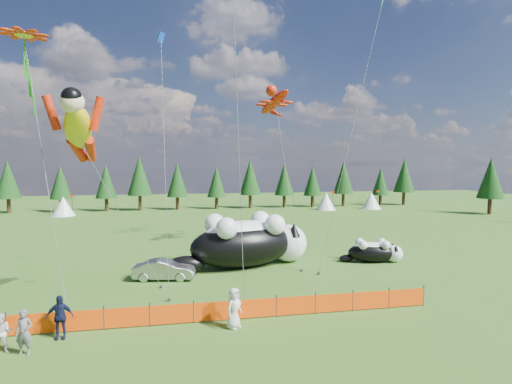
# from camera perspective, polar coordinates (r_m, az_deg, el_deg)

# --- Properties ---
(ground) EXTENTS (160.00, 160.00, 0.00)m
(ground) POSITION_cam_1_polar(r_m,az_deg,el_deg) (22.83, -6.58, -15.12)
(ground) COLOR #183B0A
(ground) RESTS_ON ground
(safety_fence) EXTENTS (22.06, 0.06, 1.10)m
(safety_fence) POSITION_cam_1_polar(r_m,az_deg,el_deg) (19.85, -5.89, -16.56)
(safety_fence) COLOR #262626
(safety_fence) RESTS_ON ground
(tree_line) EXTENTS (90.00, 4.00, 8.00)m
(tree_line) POSITION_cam_1_polar(r_m,az_deg,el_deg) (66.63, -9.61, 0.96)
(tree_line) COLOR black
(tree_line) RESTS_ON ground
(festival_tents) EXTENTS (50.00, 3.20, 2.80)m
(festival_tents) POSITION_cam_1_polar(r_m,az_deg,el_deg) (63.09, 0.58, -1.52)
(festival_tents) COLOR white
(festival_tents) RESTS_ON ground
(cat_large) EXTENTS (10.55, 5.71, 3.87)m
(cat_large) POSITION_cam_1_polar(r_m,az_deg,el_deg) (29.37, -0.96, -7.05)
(cat_large) COLOR black
(cat_large) RESTS_ON ground
(cat_small) EXTENTS (4.82, 2.41, 1.75)m
(cat_small) POSITION_cam_1_polar(r_m,az_deg,el_deg) (32.05, 16.58, -8.11)
(cat_small) COLOR black
(cat_small) RESTS_ON ground
(car) EXTENTS (4.09, 1.99, 1.29)m
(car) POSITION_cam_1_polar(r_m,az_deg,el_deg) (26.94, -12.97, -10.77)
(car) COLOR #A4A5A9
(car) RESTS_ON ground
(spectator_a) EXTENTS (0.71, 0.52, 1.81)m
(spectator_a) POSITION_cam_1_polar(r_m,az_deg,el_deg) (18.84, -30.23, -16.94)
(spectator_a) COLOR slate
(spectator_a) RESTS_ON ground
(spectator_b) EXTENTS (0.83, 0.55, 1.60)m
(spectator_b) POSITION_cam_1_polar(r_m,az_deg,el_deg) (19.44, -32.55, -16.70)
(spectator_b) COLOR silver
(spectator_b) RESTS_ON ground
(spectator_c) EXTENTS (1.12, 0.59, 1.89)m
(spectator_c) POSITION_cam_1_polar(r_m,az_deg,el_deg) (19.73, -26.25, -15.72)
(spectator_c) COLOR #121733
(spectator_c) RESTS_ON ground
(spectator_e) EXTENTS (1.06, 1.06, 1.86)m
(spectator_e) POSITION_cam_1_polar(r_m,az_deg,el_deg) (18.91, -3.16, -16.23)
(spectator_e) COLOR silver
(spectator_e) RESTS_ON ground
(superhero_kite) EXTENTS (6.43, 5.15, 11.81)m
(superhero_kite) POSITION_cam_1_polar(r_m,az_deg,el_deg) (22.75, -24.11, 8.34)
(superhero_kite) COLOR #D5BC0B
(superhero_kite) RESTS_ON ground
(gecko_kite) EXTENTS (5.03, 12.82, 15.84)m
(gecko_kite) POSITION_cam_1_polar(r_m,az_deg,el_deg) (36.89, 2.65, 12.68)
(gecko_kite) COLOR red
(gecko_kite) RESTS_ON ground
(flower_kite) EXTENTS (5.08, 7.44, 15.98)m
(flower_kite) POSITION_cam_1_polar(r_m,az_deg,el_deg) (27.20, -30.22, 18.50)
(flower_kite) COLOR red
(flower_kite) RESTS_ON ground
(diamond_kite_a) EXTENTS (0.77, 5.01, 16.25)m
(diamond_kite_a) POSITION_cam_1_polar(r_m,az_deg,el_deg) (26.90, -13.35, 18.72)
(diamond_kite_a) COLOR #0D3DC5
(diamond_kite_a) RESTS_ON ground
(diamond_kite_b) EXTENTS (6.88, 4.76, 21.50)m
(diamond_kite_b) POSITION_cam_1_polar(r_m,az_deg,el_deg) (34.85, 17.19, 22.89)
(diamond_kite_b) COLOR #0B8B7A
(diamond_kite_b) RESTS_ON ground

